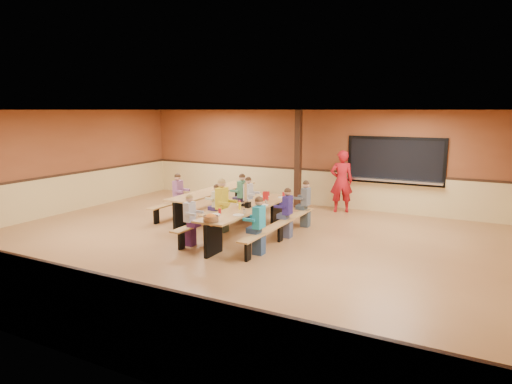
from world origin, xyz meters
The scene contains 23 objects.
ground centered at (0.00, 0.00, 0.00)m, with size 12.00×12.00×0.00m, color brown.
room_envelope centered at (0.00, 0.00, 0.69)m, with size 12.04×10.04×3.02m.
kitchen_pass_through centered at (2.60, 4.96, 1.49)m, with size 2.78×0.28×1.38m.
structural_post centered at (-0.20, 4.40, 1.50)m, with size 0.18×0.18×3.00m, color black.
cafeteria_table_main centered at (0.09, 0.73, 0.53)m, with size 1.91×3.70×0.74m.
cafeteria_table_second centered at (-1.89, 2.25, 0.53)m, with size 1.91×3.70×0.74m.
seated_child_white_left centered at (-0.73, -0.50, 0.58)m, with size 0.34×0.28×1.16m, color #BABAC0, non-canonical shape.
seated_adult_yellow centered at (-0.73, 0.84, 0.66)m, with size 0.42×0.35×1.32m, color gold, non-canonical shape.
seated_child_grey_left centered at (-0.73, 2.20, 0.59)m, with size 0.36×0.29×1.19m, color silver, non-canonical shape.
seated_child_teal_right centered at (0.92, -0.34, 0.61)m, with size 0.37×0.31×1.22m, color teal, non-canonical shape.
seated_child_navy_right centered at (0.92, 1.12, 0.59)m, with size 0.35×0.29×1.18m, color navy, non-canonical shape.
seated_child_char_right centered at (0.92, 2.28, 0.60)m, with size 0.36×0.30×1.19m, color #52575E, non-canonical shape.
seated_child_purple_sec centered at (-2.71, 1.66, 0.61)m, with size 0.37×0.30×1.21m, color #92578B, non-canonical shape.
seated_child_green_sec centered at (-1.06, 2.44, 0.61)m, with size 0.37×0.31×1.22m, color #418361, non-canonical shape.
seated_child_tan_sec centered at (-1.06, 1.12, 0.56)m, with size 0.32×0.27×1.12m, color beige, non-canonical shape.
standing_woman centered at (1.19, 4.40, 0.92)m, with size 0.67×0.44×1.84m, color #AD131B.
punch_pitcher centered at (0.09, 1.61, 0.85)m, with size 0.16×0.16×0.22m, color red.
chip_bowl centered at (0.11, -0.92, 0.81)m, with size 0.32×0.32×0.15m, color orange, non-canonical shape.
napkin_dispenser centered at (0.12, 0.63, 0.80)m, with size 0.10×0.14×0.13m, color black.
condiment_mustard centered at (0.05, 0.37, 0.82)m, with size 0.06×0.06×0.17m, color yellow.
condiment_ketchup centered at (-0.03, 0.49, 0.82)m, with size 0.06×0.06×0.17m, color #B2140F.
table_paddle centered at (-0.01, 0.76, 0.88)m, with size 0.16×0.16×0.56m.
place_settings centered at (0.09, 0.73, 0.80)m, with size 0.65×3.30×0.11m, color beige, non-canonical shape.
Camera 1 is at (5.18, -8.52, 3.00)m, focal length 32.00 mm.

